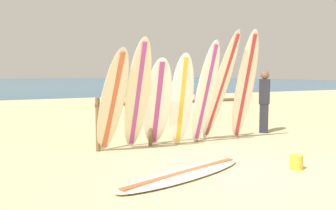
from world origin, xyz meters
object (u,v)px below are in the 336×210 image
at_px(beachgoer_standing, 264,99).
at_px(sand_bucket, 296,162).
at_px(surfboard_leaning_center_left, 157,103).
at_px(surfboard_leaning_right, 221,87).
at_px(surfboard_lying_on_sand, 184,174).
at_px(surfboard_leaning_far_left, 113,101).
at_px(surfboard_rack, 174,113).
at_px(surfboard_leaning_left, 137,95).
at_px(small_boat_offshore, 156,86).
at_px(surfboard_leaning_center, 181,100).
at_px(surfboard_leaning_far_right, 245,86).
at_px(surfboard_leaning_center_right, 205,93).

distance_m(beachgoer_standing, sand_bucket, 3.69).
height_order(surfboard_leaning_center_left, sand_bucket, surfboard_leaning_center_left).
height_order(surfboard_leaning_right, sand_bucket, surfboard_leaning_right).
relative_size(surfboard_leaning_center_left, surfboard_lying_on_sand, 0.71).
xyz_separation_m(surfboard_leaning_far_left, surfboard_lying_on_sand, (0.48, -1.94, -0.99)).
xyz_separation_m(surfboard_rack, beachgoer_standing, (2.78, 0.21, 0.20)).
xyz_separation_m(surfboard_leaning_left, small_boat_offshore, (12.06, 24.93, -0.87)).
bearing_deg(surfboard_leaning_far_left, surfboard_rack, 13.49).
bearing_deg(surfboard_leaning_far_left, surfboard_leaning_left, -1.06).
bearing_deg(surfboard_lying_on_sand, small_boat_offshore, 65.77).
relative_size(surfboard_rack, surfboard_leaning_center, 1.79).
bearing_deg(surfboard_leaning_far_right, small_boat_offshore, 69.38).
height_order(beachgoer_standing, sand_bucket, beachgoer_standing).
bearing_deg(sand_bucket, surfboard_leaning_left, 126.74).
xyz_separation_m(small_boat_offshore, sand_bucket, (-10.26, -27.35, -0.14)).
height_order(surfboard_leaning_far_right, small_boat_offshore, surfboard_leaning_far_right).
bearing_deg(sand_bucket, surfboard_lying_on_sand, 165.22).
bearing_deg(beachgoer_standing, surfboard_leaning_center_right, -164.63).
bearing_deg(surfboard_leaning_center_right, surfboard_leaning_far_left, 179.08).
distance_m(surfboard_leaning_center, surfboard_leaning_right, 1.07).
relative_size(surfboard_lying_on_sand, small_boat_offshore, 0.88).
bearing_deg(surfboard_lying_on_sand, surfboard_leaning_center_right, 49.81).
xyz_separation_m(surfboard_leaning_center_right, surfboard_lying_on_sand, (-1.61, -1.91, -1.10)).
relative_size(surfboard_leaning_center_left, sand_bucket, 7.92).
bearing_deg(surfboard_leaning_center_left, surfboard_leaning_left, -167.24).
bearing_deg(small_boat_offshore, surfboard_leaning_center_right, -112.78).
xyz_separation_m(beachgoer_standing, small_boat_offshore, (8.26, 24.35, -0.64)).
relative_size(small_boat_offshore, sand_bucket, 12.60).
relative_size(surfboard_rack, surfboard_leaning_far_left, 1.73).
bearing_deg(surfboard_leaning_center, surfboard_leaning_far_right, -2.01).
distance_m(surfboard_leaning_right, beachgoer_standing, 1.84).
height_order(surfboard_leaning_far_right, sand_bucket, surfboard_leaning_far_right).
xyz_separation_m(surfboard_leaning_far_right, small_boat_offshore, (9.38, 24.94, -1.01)).
bearing_deg(surfboard_leaning_center_left, surfboard_leaning_center, -6.26).
bearing_deg(beachgoer_standing, small_boat_offshore, 71.26).
relative_size(surfboard_leaning_left, small_boat_offshore, 0.75).
bearing_deg(surfboard_leaning_center, beachgoer_standing, 10.88).
distance_m(surfboard_leaning_center_right, surfboard_lying_on_sand, 2.73).
bearing_deg(surfboard_leaning_far_right, surfboard_leaning_center_left, 176.95).
distance_m(surfboard_leaning_left, surfboard_leaning_center_left, 0.54).
bearing_deg(surfboard_leaning_left, surfboard_lying_on_sand, -90.95).
bearing_deg(surfboard_leaning_center_left, small_boat_offshore, 65.01).
bearing_deg(small_boat_offshore, beachgoer_standing, -108.74).
bearing_deg(surfboard_lying_on_sand, sand_bucket, -14.78).
bearing_deg(sand_bucket, surfboard_leaning_far_right, 70.17).
relative_size(surfboard_leaning_far_right, small_boat_offshore, 0.85).
relative_size(surfboard_rack, beachgoer_standing, 2.18).
distance_m(surfboard_leaning_center_right, sand_bucket, 2.61).
distance_m(surfboard_leaning_center, surfboard_leaning_center_right, 0.58).
relative_size(surfboard_leaning_center, beachgoer_standing, 1.22).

